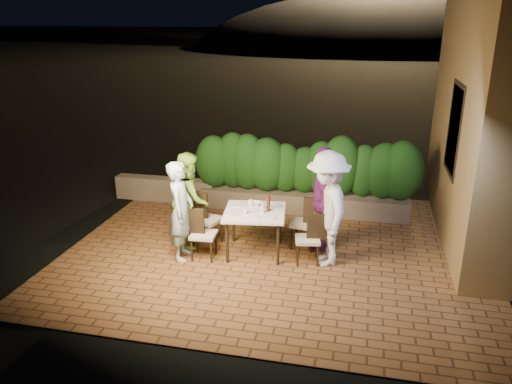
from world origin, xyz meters
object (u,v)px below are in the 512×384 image
(bowl, at_px, (255,203))
(chair_right_front, at_px, (308,238))
(beer_bottle, at_px, (268,202))
(dining_table, at_px, (255,232))
(diner_white, at_px, (327,209))
(diner_green, at_px, (190,199))
(chair_right_back, at_px, (304,222))
(chair_left_front, at_px, (204,234))
(diner_purple, at_px, (323,198))
(diner_blue, at_px, (181,211))
(chair_left_back, at_px, (207,218))
(parapet_lamp, at_px, (180,176))

(bowl, relative_size, chair_right_front, 0.23)
(beer_bottle, xyz_separation_m, bowl, (-0.27, 0.22, -0.13))
(dining_table, height_order, diner_white, diner_white)
(diner_green, bearing_deg, chair_right_back, -104.68)
(bowl, bearing_deg, chair_right_back, 6.99)
(chair_right_back, bearing_deg, chair_left_front, 33.22)
(bowl, xyz_separation_m, diner_purple, (1.12, 0.16, 0.12))
(chair_right_back, bearing_deg, diner_white, 136.50)
(chair_right_back, distance_m, diner_blue, 2.11)
(bowl, xyz_separation_m, chair_left_front, (-0.72, -0.67, -0.34))
(chair_right_back, distance_m, diner_white, 0.80)
(beer_bottle, relative_size, bowl, 1.63)
(chair_left_front, bearing_deg, chair_right_front, 4.01)
(beer_bottle, xyz_separation_m, chair_right_front, (0.69, -0.22, -0.49))
(chair_left_back, bearing_deg, parapet_lamp, 136.94)
(chair_right_front, bearing_deg, beer_bottle, -28.79)
(chair_left_back, distance_m, chair_right_back, 1.68)
(chair_left_back, xyz_separation_m, parapet_lamp, (-1.21, 1.91, 0.10))
(parapet_lamp, bearing_deg, chair_right_back, -30.24)
(chair_left_back, bearing_deg, diner_blue, -96.48)
(chair_left_back, relative_size, chair_right_back, 1.03)
(chair_left_front, relative_size, chair_left_back, 0.91)
(chair_left_front, bearing_deg, bowl, 39.27)
(diner_blue, bearing_deg, parapet_lamp, 13.53)
(beer_bottle, height_order, diner_green, diner_green)
(bowl, xyz_separation_m, chair_right_front, (0.96, -0.45, -0.36))
(dining_table, distance_m, diner_purple, 1.28)
(dining_table, distance_m, chair_left_back, 0.91)
(bowl, distance_m, chair_left_back, 0.90)
(beer_bottle, distance_m, chair_right_front, 0.88)
(chair_left_front, distance_m, diner_blue, 0.53)
(chair_left_back, height_order, diner_white, diner_white)
(chair_right_back, bearing_deg, parapet_lamp, -23.30)
(dining_table, height_order, diner_blue, diner_blue)
(chair_left_front, height_order, diner_purple, diner_purple)
(beer_bottle, bearing_deg, diner_white, -10.10)
(beer_bottle, xyz_separation_m, chair_left_front, (-0.99, -0.44, -0.48))
(bowl, bearing_deg, diner_green, -171.16)
(bowl, relative_size, diner_green, 0.12)
(beer_bottle, bearing_deg, chair_left_back, 175.35)
(dining_table, xyz_separation_m, beer_bottle, (0.22, 0.07, 0.53))
(chair_right_back, bearing_deg, diner_purple, -161.48)
(chair_left_front, relative_size, diner_green, 0.52)
(diner_blue, xyz_separation_m, diner_purple, (2.19, 0.90, 0.07))
(diner_purple, bearing_deg, chair_right_front, -20.19)
(diner_blue, bearing_deg, dining_table, -76.08)
(chair_right_front, height_order, parapet_lamp, chair_right_front)
(diner_blue, distance_m, diner_green, 0.57)
(parapet_lamp, bearing_deg, diner_blue, -68.71)
(chair_left_front, xyz_separation_m, parapet_lamp, (-1.33, 2.45, 0.14))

